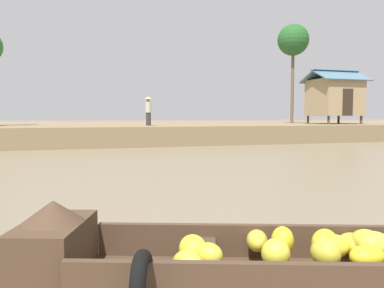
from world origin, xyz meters
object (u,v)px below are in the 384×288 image
at_px(palm_tree_mid, 293,41).
at_px(vendor_person, 148,109).
at_px(stilt_house_mid_right, 334,97).
at_px(banana_boat, 301,259).

distance_m(palm_tree_mid, vendor_person, 14.22).
bearing_deg(palm_tree_mid, vendor_person, -159.18).
bearing_deg(stilt_house_mid_right, banana_boat, -127.95).
height_order(palm_tree_mid, vendor_person, palm_tree_mid).
xyz_separation_m(banana_boat, stilt_house_mid_right, (15.60, 20.00, 2.66)).
xyz_separation_m(banana_boat, palm_tree_mid, (14.45, 23.62, 7.12)).
bearing_deg(stilt_house_mid_right, palm_tree_mid, 107.56).
xyz_separation_m(palm_tree_mid, vendor_person, (-12.28, -4.67, -5.44)).
height_order(stilt_house_mid_right, vendor_person, stilt_house_mid_right).
distance_m(stilt_house_mid_right, palm_tree_mid, 5.85).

